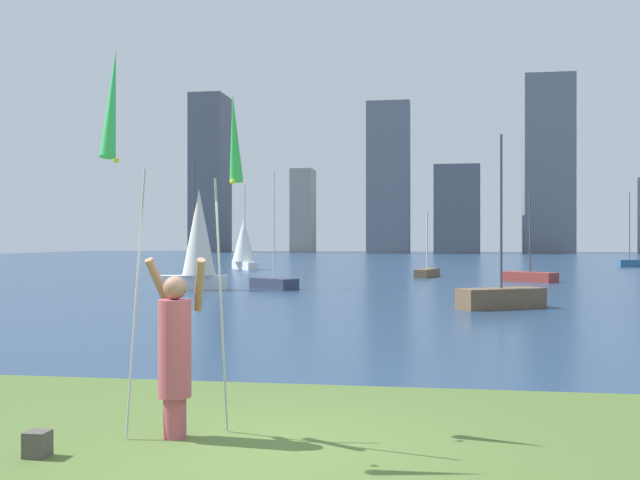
# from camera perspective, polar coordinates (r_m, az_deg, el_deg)

# --- Properties ---
(ground) EXTENTS (120.00, 138.00, 0.12)m
(ground) POSITION_cam_1_polar(r_m,az_deg,el_deg) (58.21, 7.09, -2.07)
(ground) COLOR #4C662D
(person) EXTENTS (0.70, 0.52, 1.91)m
(person) POSITION_cam_1_polar(r_m,az_deg,el_deg) (7.99, -11.23, -8.33)
(person) COLOR #B24C59
(person) RESTS_ON ground
(kite_flag_left) EXTENTS (0.16, 1.04, 4.03)m
(kite_flag_left) POSITION_cam_1_polar(r_m,az_deg,el_deg) (7.75, -15.82, 9.41)
(kite_flag_left) COLOR #B2B2B7
(kite_flag_left) RESTS_ON ground
(kite_flag_right) EXTENTS (0.16, 0.92, 3.74)m
(kite_flag_right) POSITION_cam_1_polar(r_m,az_deg,el_deg) (8.38, -6.73, 7.16)
(kite_flag_right) COLOR #B2B2B7
(kite_flag_right) RESTS_ON ground
(bag) EXTENTS (0.22, 0.21, 0.25)m
(bag) POSITION_cam_1_polar(r_m,az_deg,el_deg) (7.83, -21.16, -14.60)
(bag) COLOR #4C4742
(bag) RESTS_ON ground
(sailboat_0) EXTENTS (1.45, 3.11, 3.66)m
(sailboat_0) POSITION_cam_1_polar(r_m,az_deg,el_deg) (41.33, 8.35, -2.48)
(sailboat_0) COLOR brown
(sailboat_0) RESTS_ON ground
(sailboat_1) EXTENTS (2.78, 2.11, 5.29)m
(sailboat_1) POSITION_cam_1_polar(r_m,az_deg,el_deg) (22.92, 13.93, -4.30)
(sailboat_1) COLOR brown
(sailboat_1) RESTS_ON ground
(sailboat_3) EXTENTS (2.26, 1.95, 4.97)m
(sailboat_3) POSITION_cam_1_polar(r_m,az_deg,el_deg) (31.02, -3.61, -3.32)
(sailboat_3) COLOR #333D51
(sailboat_3) RESTS_ON ground
(sailboat_4) EXTENTS (2.85, 1.67, 5.54)m
(sailboat_4) POSITION_cam_1_polar(r_m,az_deg,el_deg) (30.84, -9.47, 0.07)
(sailboat_4) COLOR white
(sailboat_4) RESTS_ON ground
(sailboat_5) EXTENTS (2.47, 2.99, 5.92)m
(sailboat_5) POSITION_cam_1_polar(r_m,az_deg,el_deg) (51.19, -5.96, -0.29)
(sailboat_5) COLOR white
(sailboat_5) RESTS_ON ground
(sailboat_6) EXTENTS (1.80, 0.97, 5.69)m
(sailboat_6) POSITION_cam_1_polar(r_m,az_deg,el_deg) (60.06, 22.98, -1.59)
(sailboat_6) COLOR #2D6084
(sailboat_6) RESTS_ON ground
(sailboat_8) EXTENTS (2.64, 2.39, 4.35)m
(sailboat_8) POSITION_cam_1_polar(r_m,az_deg,el_deg) (37.75, 16.04, -2.71)
(sailboat_8) COLOR maroon
(sailboat_8) RESTS_ON ground
(skyline_tower_0) EXTENTS (5.39, 7.00, 25.66)m
(skyline_tower_0) POSITION_cam_1_polar(r_m,az_deg,el_deg) (121.72, -8.55, 5.12)
(skyline_tower_0) COLOR #565B66
(skyline_tower_0) RESTS_ON ground
(skyline_tower_1) EXTENTS (3.40, 5.17, 13.16)m
(skyline_tower_1) POSITION_cam_1_polar(r_m,az_deg,el_deg) (116.00, -1.33, 2.27)
(skyline_tower_1) COLOR gray
(skyline_tower_1) RESTS_ON ground
(skyline_tower_2) EXTENTS (6.47, 4.24, 22.76)m
(skyline_tower_2) POSITION_cam_1_polar(r_m,az_deg,el_deg) (111.28, 5.36, 4.84)
(skyline_tower_2) COLOR slate
(skyline_tower_2) RESTS_ON ground
(skyline_tower_3) EXTENTS (6.67, 7.68, 13.07)m
(skyline_tower_3) POSITION_cam_1_polar(r_m,az_deg,el_deg) (111.59, 10.55, 2.34)
(skyline_tower_3) COLOR #565B66
(skyline_tower_3) RESTS_ON ground
(skyline_tower_4) EXTENTS (7.35, 4.73, 26.76)m
(skyline_tower_4) POSITION_cam_1_polar(r_m,az_deg,el_deg) (115.62, 17.35, 5.66)
(skyline_tower_4) COLOR slate
(skyline_tower_4) RESTS_ON ground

